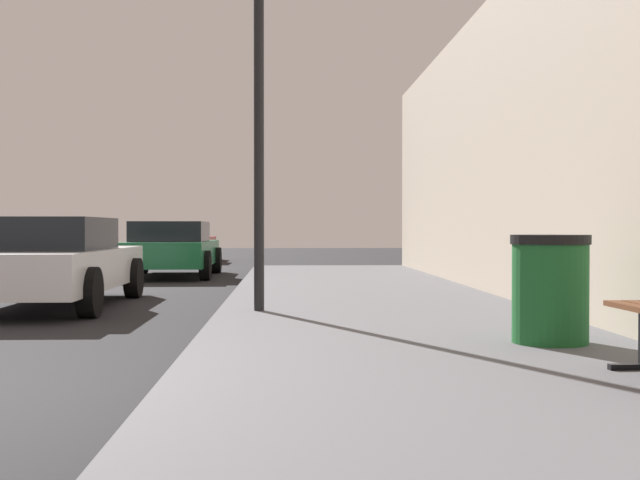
{
  "coord_description": "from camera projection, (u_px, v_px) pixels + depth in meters",
  "views": [
    {
      "loc": [
        2.81,
        -4.89,
        1.12
      ],
      "look_at": [
        3.18,
        3.79,
        0.99
      ],
      "focal_mm": 45.16,
      "sensor_mm": 36.0,
      "label": 1
    }
  ],
  "objects": [
    {
      "name": "car_red",
      "position": [
        184.0,
        242.0,
        26.84
      ],
      "size": [
        1.99,
        4.14,
        1.27
      ],
      "color": "red",
      "rests_on": "ground_plane"
    },
    {
      "name": "car_green",
      "position": [
        171.0,
        249.0,
        18.49
      ],
      "size": [
        2.04,
        4.3,
        1.27
      ],
      "color": "#196638",
      "rests_on": "ground_plane"
    },
    {
      "name": "street_lamp",
      "position": [
        259.0,
        65.0,
        9.42
      ],
      "size": [
        0.36,
        0.36,
        4.2
      ],
      "color": "black",
      "rests_on": "sidewalk"
    },
    {
      "name": "car_white",
      "position": [
        51.0,
        262.0,
        11.37
      ],
      "size": [
        1.96,
        4.54,
        1.27
      ],
      "color": "white",
      "rests_on": "ground_plane"
    },
    {
      "name": "sidewalk",
      "position": [
        479.0,
        398.0,
        4.95
      ],
      "size": [
        4.0,
        32.0,
        0.15
      ],
      "primitive_type": "cube",
      "color": "#5B5B60",
      "rests_on": "ground_plane"
    },
    {
      "name": "trash_bin",
      "position": [
        550.0,
        288.0,
        6.8
      ],
      "size": [
        0.67,
        0.67,
        0.92
      ],
      "color": "#195926",
      "rests_on": "sidewalk"
    }
  ]
}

